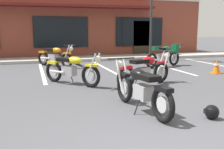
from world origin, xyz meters
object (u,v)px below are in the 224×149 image
(motorcycle_red_sportbike, at_px, (145,70))
(motorcycle_black_cruiser, at_px, (72,69))
(motorcycle_foreground_classic, at_px, (141,88))
(traffic_cone, at_px, (217,66))
(motorcycle_blue_standard, at_px, (165,55))
(motorcycle_silver_naked, at_px, (55,56))
(helmet_on_pavement, at_px, (212,112))

(motorcycle_red_sportbike, xyz_separation_m, motorcycle_black_cruiser, (-1.99, 0.77, 0.00))
(motorcycle_foreground_classic, relative_size, traffic_cone, 3.97)
(motorcycle_black_cruiser, bearing_deg, motorcycle_foreground_classic, -72.28)
(motorcycle_black_cruiser, bearing_deg, traffic_cone, 4.48)
(motorcycle_black_cruiser, relative_size, motorcycle_blue_standard, 0.87)
(motorcycle_silver_naked, height_order, helmet_on_pavement, motorcycle_silver_naked)
(motorcycle_silver_naked, relative_size, traffic_cone, 3.33)
(motorcycle_foreground_classic, bearing_deg, motorcycle_silver_naked, 98.85)
(motorcycle_foreground_classic, bearing_deg, traffic_cone, 36.84)
(motorcycle_foreground_classic, xyz_separation_m, helmet_on_pavement, (1.04, -0.83, -0.33))
(motorcycle_foreground_classic, height_order, motorcycle_silver_naked, same)
(motorcycle_foreground_classic, relative_size, helmet_on_pavement, 8.10)
(motorcycle_red_sportbike, height_order, helmet_on_pavement, motorcycle_red_sportbike)
(motorcycle_blue_standard, relative_size, traffic_cone, 3.81)
(motorcycle_black_cruiser, relative_size, traffic_cone, 3.31)
(motorcycle_black_cruiser, xyz_separation_m, motorcycle_blue_standard, (4.42, 2.57, 0.07))
(motorcycle_red_sportbike, distance_m, motorcycle_silver_naked, 5.20)
(motorcycle_silver_naked, xyz_separation_m, helmet_on_pavement, (2.11, -7.71, -0.33))
(motorcycle_foreground_classic, distance_m, helmet_on_pavement, 1.37)
(motorcycle_silver_naked, relative_size, motorcycle_blue_standard, 0.88)
(motorcycle_black_cruiser, distance_m, traffic_cone, 5.40)
(motorcycle_silver_naked, bearing_deg, helmet_on_pavement, -74.69)
(motorcycle_silver_naked, bearing_deg, traffic_cone, -32.76)
(helmet_on_pavement, relative_size, traffic_cone, 0.49)
(motorcycle_foreground_classic, xyz_separation_m, motorcycle_black_cruiser, (-0.93, 2.91, 0.00))
(motorcycle_red_sportbike, distance_m, motorcycle_blue_standard, 4.13)
(motorcycle_red_sportbike, xyz_separation_m, motorcycle_blue_standard, (2.44, 3.34, 0.07))
(motorcycle_silver_naked, bearing_deg, motorcycle_foreground_classic, -81.15)
(motorcycle_silver_naked, relative_size, helmet_on_pavement, 6.79)
(motorcycle_foreground_classic, xyz_separation_m, motorcycle_blue_standard, (3.49, 5.48, 0.07))
(traffic_cone, bearing_deg, motorcycle_black_cruiser, -175.52)
(motorcycle_red_sportbike, bearing_deg, traffic_cone, 19.36)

